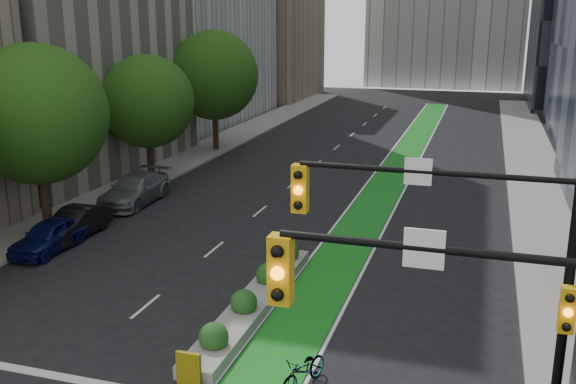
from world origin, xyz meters
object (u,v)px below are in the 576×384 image
Objects in this scene: parked_car_left_near at (49,236)px; bicycle at (304,371)px; parked_car_left_far at (135,189)px; parked_car_left_mid at (75,223)px; median_planter at (255,298)px.

bicycle is at bearing -27.53° from parked_car_left_near.
parked_car_left_far is at bearing 152.07° from bicycle.
bicycle is 16.12m from parked_car_left_mid.
parked_car_left_near reaches higher than bicycle.
parked_car_left_mid is at bearing 89.93° from parked_car_left_near.
parked_car_left_far is (-0.27, 5.82, 0.10)m from parked_car_left_mid.
bicycle is 20.12m from parked_car_left_far.
parked_car_left_near reaches higher than parked_car_left_mid.
median_planter is 2.53× the size of parked_car_left_near.
parked_car_left_near is 7.68m from parked_car_left_far.
median_planter is at bearing -25.05° from parked_car_left_mid.
median_planter is 10.80m from parked_car_left_near.
parked_car_left_mid is 0.77× the size of parked_car_left_far.
parked_car_left_near is (-10.44, 2.73, 0.32)m from median_planter.
parked_car_left_near is 1.86m from parked_car_left_mid.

